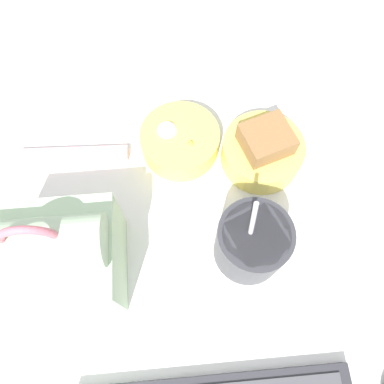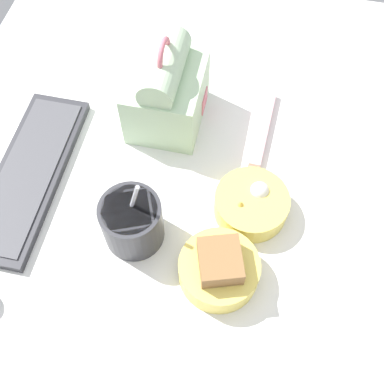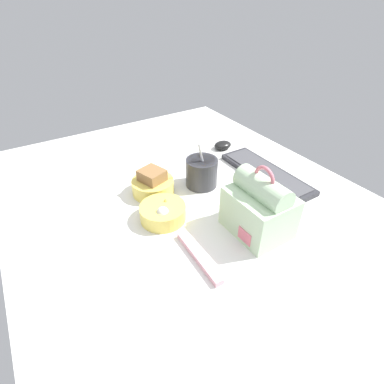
{
  "view_description": "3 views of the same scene",
  "coord_description": "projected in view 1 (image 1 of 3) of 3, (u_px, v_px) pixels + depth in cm",
  "views": [
    {
      "loc": [
        6.0,
        22.4,
        61.33
      ],
      "look_at": [
        4.06,
        -0.56,
        7.0
      ],
      "focal_mm": 35.0,
      "sensor_mm": 36.0,
      "label": 1
    },
    {
      "loc": [
        -38.17,
        -9.58,
        82.9
      ],
      "look_at": [
        4.06,
        -0.56,
        7.0
      ],
      "focal_mm": 45.0,
      "sensor_mm": 36.0,
      "label": 2
    },
    {
      "loc": [
        68.6,
        -40.97,
        60.68
      ],
      "look_at": [
        4.06,
        -0.56,
        7.0
      ],
      "focal_mm": 28.0,
      "sensor_mm": 36.0,
      "label": 3
    }
  ],
  "objects": [
    {
      "name": "desk_surface",
      "position": [
        216.0,
        207.0,
        0.64
      ],
      "size": [
        140.0,
        110.0,
        2.0
      ],
      "color": "white",
      "rests_on": "ground"
    },
    {
      "name": "bento_bowl_snacks",
      "position": [
        180.0,
        141.0,
        0.66
      ],
      "size": [
        13.79,
        13.79,
        6.04
      ],
      "color": "#EFD65B",
      "rests_on": "desk_surface"
    },
    {
      "name": "chopstick_case",
      "position": [
        73.0,
        155.0,
        0.66
      ],
      "size": [
        19.68,
        3.24,
        1.6
      ],
      "color": "pink",
      "rests_on": "desk_surface"
    },
    {
      "name": "bento_bowl_sandwich",
      "position": [
        263.0,
        150.0,
        0.64
      ],
      "size": [
        13.96,
        13.96,
        8.69
      ],
      "color": "#EFD65B",
      "rests_on": "desk_surface"
    },
    {
      "name": "lunch_bag",
      "position": [
        56.0,
        257.0,
        0.52
      ],
      "size": [
        17.18,
        14.53,
        20.97
      ],
      "color": "#B7D6AD",
      "rests_on": "desk_surface"
    },
    {
      "name": "soup_cup",
      "position": [
        252.0,
        243.0,
        0.56
      ],
      "size": [
        10.89,
        10.89,
        16.69
      ],
      "color": "#333338",
      "rests_on": "desk_surface"
    }
  ]
}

